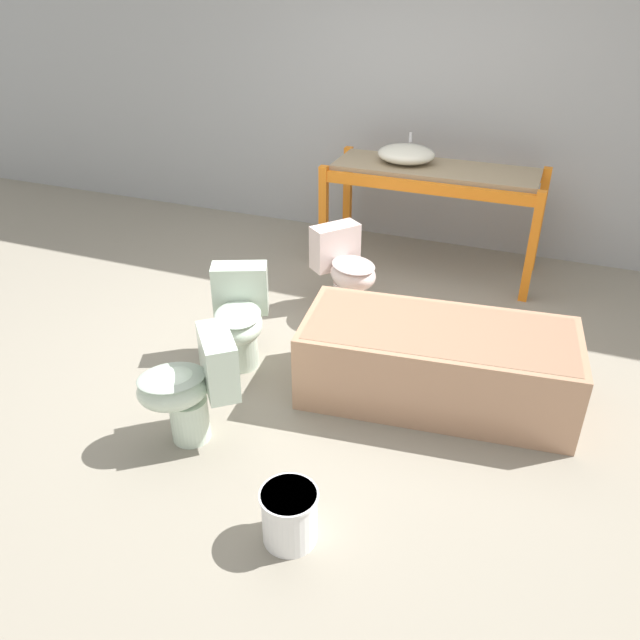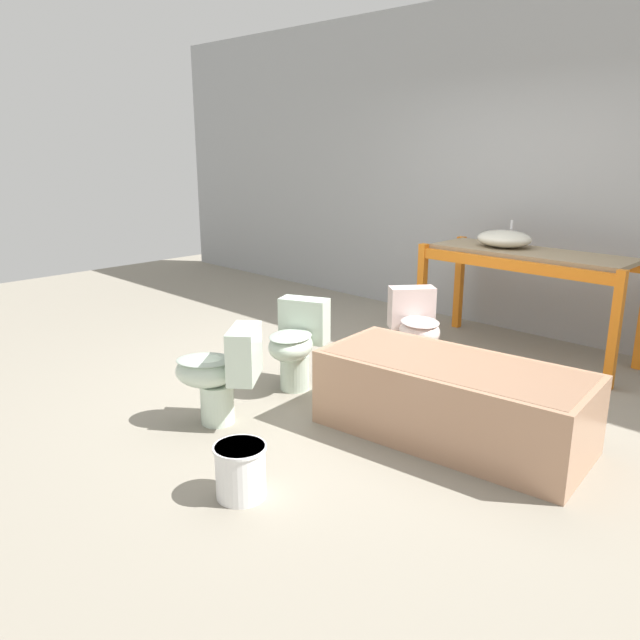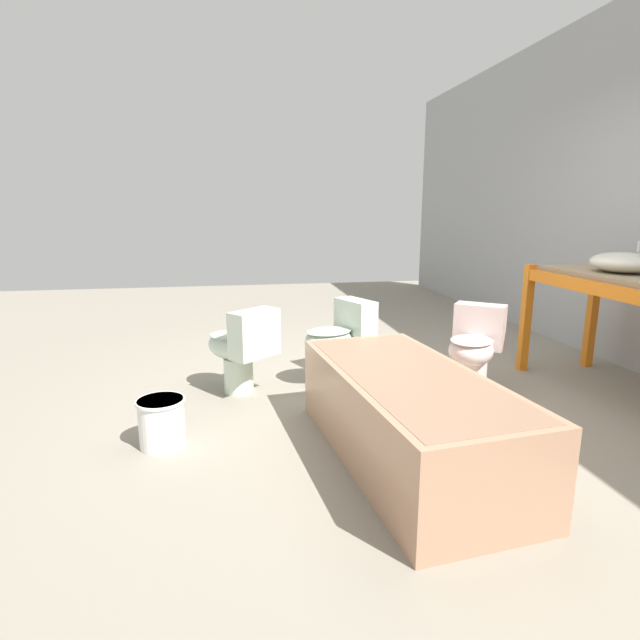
{
  "view_description": "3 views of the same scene",
  "coord_description": "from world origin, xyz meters",
  "px_view_note": "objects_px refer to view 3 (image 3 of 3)",
  "views": [
    {
      "loc": [
        1.4,
        -3.56,
        2.46
      ],
      "look_at": [
        0.26,
        -0.64,
        0.63
      ],
      "focal_mm": 35.0,
      "sensor_mm": 36.0,
      "label": 1
    },
    {
      "loc": [
        2.87,
        -3.47,
        1.81
      ],
      "look_at": [
        0.03,
        -0.59,
        0.67
      ],
      "focal_mm": 35.0,
      "sensor_mm": 36.0,
      "label": 2
    },
    {
      "loc": [
        3.38,
        -1.22,
        1.38
      ],
      "look_at": [
        0.03,
        -0.62,
        0.63
      ],
      "focal_mm": 28.0,
      "sensor_mm": 36.0,
      "label": 3
    }
  ],
  "objects_px": {
    "bathtub_main": "(408,410)",
    "bucket_white": "(162,422)",
    "toilet_far": "(240,347)",
    "toilet_extra": "(339,339)",
    "toilet_near": "(474,347)",
    "sink_basin": "(623,262)"
  },
  "relations": [
    {
      "from": "toilet_far",
      "to": "bucket_white",
      "type": "relative_size",
      "value": 2.28
    },
    {
      "from": "toilet_near",
      "to": "toilet_far",
      "type": "xyz_separation_m",
      "value": [
        -0.31,
        -1.74,
        0.0
      ]
    },
    {
      "from": "toilet_far",
      "to": "toilet_extra",
      "type": "distance_m",
      "value": 0.79
    },
    {
      "from": "toilet_near",
      "to": "bucket_white",
      "type": "xyz_separation_m",
      "value": [
        0.5,
        -2.23,
        -0.21
      ]
    },
    {
      "from": "toilet_near",
      "to": "bucket_white",
      "type": "height_order",
      "value": "toilet_near"
    },
    {
      "from": "toilet_far",
      "to": "toilet_near",
      "type": "bearing_deg",
      "value": 130.34
    },
    {
      "from": "sink_basin",
      "to": "toilet_extra",
      "type": "xyz_separation_m",
      "value": [
        -0.58,
        -2.01,
        -0.64
      ]
    },
    {
      "from": "sink_basin",
      "to": "toilet_far",
      "type": "relative_size",
      "value": 0.73
    },
    {
      "from": "toilet_extra",
      "to": "bucket_white",
      "type": "xyz_separation_m",
      "value": [
        0.92,
        -1.27,
        -0.21
      ]
    },
    {
      "from": "toilet_near",
      "to": "toilet_extra",
      "type": "relative_size",
      "value": 1.0
    },
    {
      "from": "bathtub_main",
      "to": "bucket_white",
      "type": "height_order",
      "value": "bathtub_main"
    },
    {
      "from": "bucket_white",
      "to": "toilet_far",
      "type": "bearing_deg",
      "value": 149.22
    },
    {
      "from": "toilet_far",
      "to": "toilet_extra",
      "type": "xyz_separation_m",
      "value": [
        -0.11,
        0.79,
        0.0
      ]
    },
    {
      "from": "bathtub_main",
      "to": "toilet_extra",
      "type": "height_order",
      "value": "toilet_extra"
    },
    {
      "from": "bathtub_main",
      "to": "toilet_far",
      "type": "distance_m",
      "value": 1.51
    },
    {
      "from": "toilet_near",
      "to": "toilet_far",
      "type": "relative_size",
      "value": 1.0
    },
    {
      "from": "toilet_near",
      "to": "toilet_extra",
      "type": "height_order",
      "value": "same"
    },
    {
      "from": "bucket_white",
      "to": "toilet_extra",
      "type": "bearing_deg",
      "value": 125.89
    },
    {
      "from": "bathtub_main",
      "to": "bucket_white",
      "type": "distance_m",
      "value": 1.44
    },
    {
      "from": "sink_basin",
      "to": "toilet_near",
      "type": "height_order",
      "value": "sink_basin"
    },
    {
      "from": "toilet_near",
      "to": "bucket_white",
      "type": "distance_m",
      "value": 2.29
    },
    {
      "from": "sink_basin",
      "to": "toilet_extra",
      "type": "height_order",
      "value": "sink_basin"
    }
  ]
}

